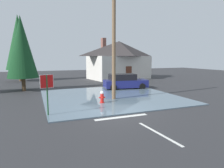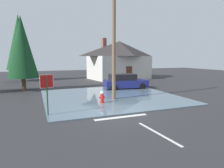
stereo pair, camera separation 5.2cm
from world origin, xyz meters
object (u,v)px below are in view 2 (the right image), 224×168
(fire_hydrant, at_px, (102,97))
(utility_pole, at_px, (114,43))
(house, at_px, (119,59))
(stop_sign_near, at_px, (47,87))
(pine_tree_short_left, at_px, (19,42))
(parked_car, at_px, (125,82))
(pine_tree_tall_left, at_px, (22,47))

(fire_hydrant, height_order, utility_pole, utility_pole)
(fire_hydrant, distance_m, house, 17.16)
(stop_sign_near, bearing_deg, pine_tree_short_left, 97.12)
(fire_hydrant, distance_m, pine_tree_short_left, 18.67)
(stop_sign_near, distance_m, fire_hydrant, 4.38)
(house, bearing_deg, fire_hydrant, -117.45)
(stop_sign_near, distance_m, utility_pole, 6.34)
(parked_car, bearing_deg, stop_sign_near, -138.17)
(house, relative_size, pine_tree_tall_left, 1.41)
(parked_car, xyz_separation_m, pine_tree_short_left, (-10.48, 11.47, 4.52))
(house, height_order, pine_tree_tall_left, pine_tree_tall_left)
(fire_hydrant, xyz_separation_m, parked_car, (4.34, 5.48, 0.30))
(parked_car, bearing_deg, pine_tree_short_left, 132.41)
(stop_sign_near, height_order, pine_tree_short_left, pine_tree_short_left)
(fire_hydrant, height_order, pine_tree_short_left, pine_tree_short_left)
(pine_tree_short_left, bearing_deg, pine_tree_tall_left, -85.39)
(fire_hydrant, relative_size, utility_pole, 0.11)
(parked_car, bearing_deg, pine_tree_tall_left, 165.97)
(utility_pole, distance_m, pine_tree_short_left, 17.70)
(stop_sign_near, bearing_deg, fire_hydrant, 25.35)
(parked_car, distance_m, pine_tree_short_left, 16.18)
(stop_sign_near, relative_size, fire_hydrant, 2.55)
(fire_hydrant, xyz_separation_m, pine_tree_short_left, (-6.14, 16.95, 4.82))
(house, bearing_deg, parked_car, -110.00)
(pine_tree_tall_left, bearing_deg, parked_car, -14.03)
(pine_tree_tall_left, bearing_deg, utility_pole, -46.44)
(utility_pole, bearing_deg, fire_hydrant, -144.40)
(pine_tree_tall_left, bearing_deg, stop_sign_near, -80.58)
(fire_hydrant, bearing_deg, parked_car, 51.65)
(stop_sign_near, distance_m, pine_tree_short_left, 19.24)
(stop_sign_near, xyz_separation_m, pine_tree_tall_left, (-1.61, 9.72, 2.58))
(house, bearing_deg, stop_sign_near, -124.58)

